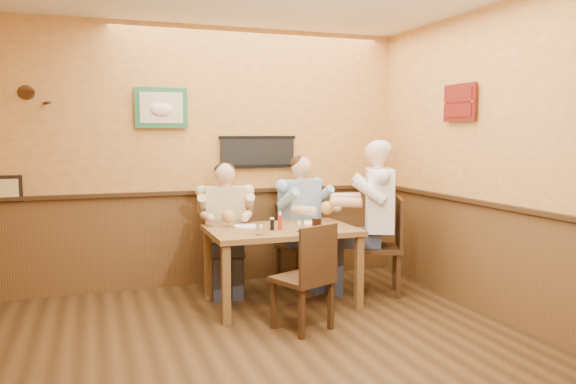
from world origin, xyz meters
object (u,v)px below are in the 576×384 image
diner_white_elder (379,225)px  water_glass_left (260,229)px  chair_right_end (379,246)px  chair_back_left (226,251)px  dining_table (281,237)px  diner_blue_polo (300,227)px  chair_near_side (302,276)px  diner_tan_shirt (225,234)px  pepper_shaker (272,225)px  cola_tumbler (317,224)px  chair_back_right (300,244)px  salt_shaker (272,223)px  water_glass_mid (300,226)px  hot_sauce_bottle (280,222)px

diner_white_elder → water_glass_left: size_ratio=13.32×
chair_right_end → chair_back_left: bearing=-88.8°
dining_table → diner_blue_polo: (0.43, 0.64, -0.02)m
chair_near_side → diner_tan_shirt: size_ratio=0.75×
dining_table → water_glass_left: size_ratio=13.09×
pepper_shaker → diner_blue_polo: bearing=52.9°
cola_tumbler → pepper_shaker: cola_tumbler is taller
chair_back_right → salt_shaker: size_ratio=8.90×
cola_tumbler → water_glass_left: bearing=-178.0°
dining_table → salt_shaker: bearing=165.2°
chair_back_left → diner_white_elder: size_ratio=0.60×
dining_table → pepper_shaker: (-0.12, -0.09, 0.14)m
chair_back_left → water_glass_mid: water_glass_mid is taller
diner_blue_polo → cola_tumbler: size_ratio=10.67×
hot_sauce_bottle → cola_tumbler: bearing=-24.2°
dining_table → diner_blue_polo: size_ratio=1.10×
diner_white_elder → cola_tumbler: bearing=-46.5°
chair_back_right → chair_right_end: chair_right_end is taller
chair_back_left → chair_right_end: 1.60m
cola_tumbler → salt_shaker: size_ratio=1.19×
chair_right_end → diner_blue_polo: diner_blue_polo is taller
hot_sauce_bottle → water_glass_mid: bearing=-40.6°
water_glass_left → salt_shaker: (0.21, 0.30, -0.00)m
water_glass_mid → diner_white_elder: bearing=15.5°
diner_tan_shirt → water_glass_mid: (0.50, -0.90, 0.20)m
hot_sauce_bottle → chair_near_side: bearing=-90.8°
chair_back_left → diner_white_elder: bearing=-13.8°
hot_sauce_bottle → pepper_shaker: (-0.07, 0.03, -0.03)m
diner_white_elder → water_glass_left: diner_white_elder is taller
cola_tumbler → pepper_shaker: (-0.38, 0.17, -0.01)m
dining_table → salt_shaker: 0.17m
dining_table → cola_tumbler: cola_tumbler is taller
diner_tan_shirt → diner_white_elder: (1.47, -0.63, 0.11)m
chair_right_end → diner_white_elder: 0.21m
diner_tan_shirt → diner_blue_polo: diner_blue_polo is taller
cola_tumbler → hot_sauce_bottle: (-0.31, 0.14, 0.02)m
diner_tan_shirt → salt_shaker: 0.73m
chair_right_end → salt_shaker: bearing=-65.7°
hot_sauce_bottle → chair_back_left: bearing=114.2°
diner_tan_shirt → cola_tumbler: 1.14m
diner_white_elder → pepper_shaker: bearing=-60.4°
chair_back_right → salt_shaker: (-0.52, -0.62, 0.36)m
chair_back_left → diner_blue_polo: 0.86m
chair_back_right → diner_blue_polo: size_ratio=0.70×
diner_blue_polo → water_glass_mid: diner_blue_polo is taller
chair_near_side → water_glass_mid: bearing=-131.7°
chair_back_left → water_glass_left: bearing=-74.5°
hot_sauce_bottle → diner_white_elder: bearing=7.0°
chair_back_left → chair_near_side: 1.42m
chair_back_right → chair_near_side: chair_near_side is taller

